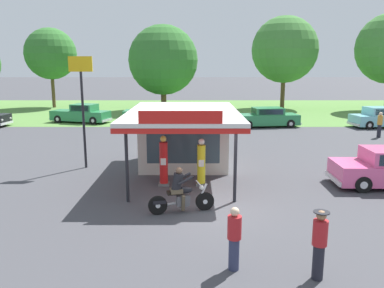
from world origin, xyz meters
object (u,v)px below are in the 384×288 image
parked_car_back_row_centre_right (79,114)px  roadside_pole_sign (80,94)px  gas_pump_offside (199,164)px  parked_car_back_row_right (379,118)px  bystander_admiring_sedan (232,237)px  bystander_strolling_foreground (317,243)px  bystander_leaning_by_kiosk (377,124)px  motorcycle_with_rider (179,194)px  parked_car_back_row_left (150,114)px  gas_pump_nearside (162,163)px  parked_car_back_row_far_left (264,118)px

parked_car_back_row_centre_right → roadside_pole_sign: roadside_pole_sign is taller
gas_pump_offside → parked_car_back_row_right: bearing=46.0°
bystander_admiring_sedan → bystander_strolling_foreground: size_ratio=0.95×
bystander_leaning_by_kiosk → motorcycle_with_rider: bearing=-133.8°
bystander_admiring_sedan → parked_car_back_row_left: bearing=100.3°
gas_pump_offside → bystander_strolling_foreground: gas_pump_offside is taller
parked_car_back_row_left → roadside_pole_sign: (-1.66, -15.33, 2.87)m
motorcycle_with_rider → bystander_admiring_sedan: bystander_admiring_sedan is taller
gas_pump_nearside → parked_car_back_row_right: size_ratio=0.41×
gas_pump_offside → parked_car_back_row_right: size_ratio=0.39×
motorcycle_with_rider → parked_car_back_row_far_left: bearing=71.0°
parked_car_back_row_left → bystander_leaning_by_kiosk: bystander_leaning_by_kiosk is taller
parked_car_back_row_left → parked_car_back_row_centre_right: bearing=-177.6°
parked_car_back_row_far_left → bystander_admiring_sedan: (-5.01, -22.33, 0.12)m
gas_pump_nearside → parked_car_back_row_left: (-2.34, 18.16, -0.25)m
parked_car_back_row_left → bystander_leaning_by_kiosk: size_ratio=2.97×
bystander_admiring_sedan → bystander_leaning_by_kiosk: 21.15m
motorcycle_with_rider → bystander_strolling_foreground: bystander_strolling_foreground is taller
bystander_leaning_by_kiosk → roadside_pole_sign: size_ratio=0.33×
parked_car_back_row_right → bystander_leaning_by_kiosk: (-2.29, -4.52, 0.20)m
parked_car_back_row_far_left → parked_car_back_row_centre_right: (-15.64, 2.32, 0.00)m
motorcycle_with_rider → roadside_pole_sign: roadside_pole_sign is taller
parked_car_back_row_far_left → bystander_leaning_by_kiosk: bystander_leaning_by_kiosk is taller
gas_pump_offside → parked_car_back_row_right: gas_pump_offside is taller
bystander_admiring_sedan → bystander_strolling_foreground: bystander_strolling_foreground is taller
bystander_admiring_sedan → bystander_strolling_foreground: 1.95m
parked_car_back_row_centre_right → bystander_leaning_by_kiosk: size_ratio=3.12×
gas_pump_nearside → motorcycle_with_rider: size_ratio=0.94×
motorcycle_with_rider → bystander_leaning_by_kiosk: bearing=46.2°
parked_car_back_row_centre_right → roadside_pole_sign: size_ratio=1.03×
gas_pump_offside → bystander_leaning_by_kiosk: bearing=40.8°
parked_car_back_row_centre_right → bystander_leaning_by_kiosk: bearing=-17.6°
parked_car_back_row_right → parked_car_back_row_left: bearing=171.3°
parked_car_back_row_right → gas_pump_nearside: bearing=-136.9°
gas_pump_offside → roadside_pole_sign: roadside_pole_sign is taller
motorcycle_with_rider → parked_car_back_row_centre_right: bearing=113.8°
motorcycle_with_rider → roadside_pole_sign: bearing=129.2°
bystander_admiring_sedan → parked_car_back_row_far_left: bearing=77.3°
bystander_strolling_foreground → bystander_leaning_by_kiosk: (9.95, 17.94, 0.03)m
parked_car_back_row_far_left → parked_car_back_row_right: bearing=-1.8°
bystander_admiring_sedan → roadside_pole_sign: bearing=122.8°
gas_pump_offside → bystander_admiring_sedan: (0.63, -6.74, -0.06)m
parked_car_back_row_far_left → bystander_admiring_sedan: 22.88m
motorcycle_with_rider → bystander_admiring_sedan: (1.40, -3.71, 0.18)m
motorcycle_with_rider → bystander_admiring_sedan: 3.97m
motorcycle_with_rider → parked_car_back_row_right: 24.03m
parked_car_back_row_far_left → roadside_pole_sign: bearing=-131.2°
gas_pump_nearside → bystander_leaning_by_kiosk: (14.03, 10.77, -0.03)m
gas_pump_nearside → parked_car_back_row_left: 18.31m
bystander_admiring_sedan → parked_car_back_row_centre_right: bearing=113.3°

